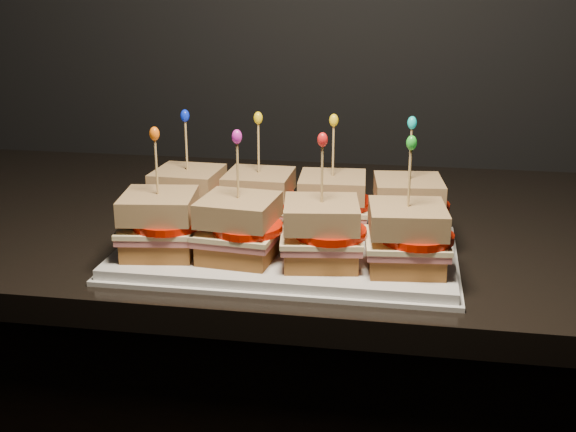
# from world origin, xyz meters

# --- Properties ---
(granite_slab) EXTENTS (2.37, 0.69, 0.04)m
(granite_slab) POSITION_xyz_m (-0.02, 1.66, 0.87)
(granite_slab) COLOR black
(granite_slab) RESTS_ON cabinet
(platter) EXTENTS (0.42, 0.26, 0.02)m
(platter) POSITION_xyz_m (0.14, 1.49, 0.89)
(platter) COLOR white
(platter) RESTS_ON granite_slab
(platter_rim) EXTENTS (0.43, 0.27, 0.01)m
(platter_rim) POSITION_xyz_m (0.14, 1.49, 0.89)
(platter_rim) COLOR white
(platter_rim) RESTS_ON granite_slab
(sandwich_0_bread_bot) EXTENTS (0.09, 0.09, 0.02)m
(sandwich_0_bread_bot) POSITION_xyz_m (-0.01, 1.55, 0.92)
(sandwich_0_bread_bot) COLOR brown
(sandwich_0_bread_bot) RESTS_ON platter
(sandwich_0_ham) EXTENTS (0.10, 0.09, 0.01)m
(sandwich_0_ham) POSITION_xyz_m (-0.01, 1.55, 0.93)
(sandwich_0_ham) COLOR #C8595D
(sandwich_0_ham) RESTS_ON sandwich_0_bread_bot
(sandwich_0_cheese) EXTENTS (0.10, 0.10, 0.01)m
(sandwich_0_cheese) POSITION_xyz_m (-0.01, 1.55, 0.94)
(sandwich_0_cheese) COLOR #FDE7A9
(sandwich_0_cheese) RESTS_ON sandwich_0_ham
(sandwich_0_tomato) EXTENTS (0.09, 0.09, 0.01)m
(sandwich_0_tomato) POSITION_xyz_m (0.00, 1.54, 0.95)
(sandwich_0_tomato) COLOR red
(sandwich_0_tomato) RESTS_ON sandwich_0_cheese
(sandwich_0_bread_top) EXTENTS (0.09, 0.09, 0.03)m
(sandwich_0_bread_top) POSITION_xyz_m (-0.01, 1.55, 0.96)
(sandwich_0_bread_top) COLOR brown
(sandwich_0_bread_top) RESTS_ON sandwich_0_tomato
(sandwich_0_pick) EXTENTS (0.00, 0.00, 0.09)m
(sandwich_0_pick) POSITION_xyz_m (-0.01, 1.55, 1.01)
(sandwich_0_pick) COLOR tan
(sandwich_0_pick) RESTS_ON sandwich_0_bread_top
(sandwich_0_frill) EXTENTS (0.01, 0.01, 0.02)m
(sandwich_0_frill) POSITION_xyz_m (-0.01, 1.55, 1.05)
(sandwich_0_frill) COLOR #0B23E1
(sandwich_0_frill) RESTS_ON sandwich_0_pick
(sandwich_1_bread_bot) EXTENTS (0.09, 0.09, 0.02)m
(sandwich_1_bread_bot) POSITION_xyz_m (0.09, 1.55, 0.92)
(sandwich_1_bread_bot) COLOR brown
(sandwich_1_bread_bot) RESTS_ON platter
(sandwich_1_ham) EXTENTS (0.10, 0.09, 0.01)m
(sandwich_1_ham) POSITION_xyz_m (0.09, 1.55, 0.93)
(sandwich_1_ham) COLOR #C8595D
(sandwich_1_ham) RESTS_ON sandwich_1_bread_bot
(sandwich_1_cheese) EXTENTS (0.10, 0.09, 0.01)m
(sandwich_1_cheese) POSITION_xyz_m (0.09, 1.55, 0.94)
(sandwich_1_cheese) COLOR #FDE7A9
(sandwich_1_cheese) RESTS_ON sandwich_1_ham
(sandwich_1_tomato) EXTENTS (0.09, 0.09, 0.01)m
(sandwich_1_tomato) POSITION_xyz_m (0.10, 1.54, 0.95)
(sandwich_1_tomato) COLOR red
(sandwich_1_tomato) RESTS_ON sandwich_1_cheese
(sandwich_1_bread_top) EXTENTS (0.09, 0.09, 0.03)m
(sandwich_1_bread_top) POSITION_xyz_m (0.09, 1.55, 0.96)
(sandwich_1_bread_top) COLOR brown
(sandwich_1_bread_top) RESTS_ON sandwich_1_tomato
(sandwich_1_pick) EXTENTS (0.00, 0.00, 0.09)m
(sandwich_1_pick) POSITION_xyz_m (0.09, 1.55, 1.01)
(sandwich_1_pick) COLOR tan
(sandwich_1_pick) RESTS_ON sandwich_1_bread_top
(sandwich_1_frill) EXTENTS (0.01, 0.01, 0.02)m
(sandwich_1_frill) POSITION_xyz_m (0.09, 1.55, 1.05)
(sandwich_1_frill) COLOR yellow
(sandwich_1_frill) RESTS_ON sandwich_1_pick
(sandwich_2_bread_bot) EXTENTS (0.09, 0.09, 0.02)m
(sandwich_2_bread_bot) POSITION_xyz_m (0.19, 1.55, 0.92)
(sandwich_2_bread_bot) COLOR brown
(sandwich_2_bread_bot) RESTS_ON platter
(sandwich_2_ham) EXTENTS (0.10, 0.10, 0.01)m
(sandwich_2_ham) POSITION_xyz_m (0.19, 1.55, 0.93)
(sandwich_2_ham) COLOR #C8595D
(sandwich_2_ham) RESTS_ON sandwich_2_bread_bot
(sandwich_2_cheese) EXTENTS (0.10, 0.10, 0.01)m
(sandwich_2_cheese) POSITION_xyz_m (0.19, 1.55, 0.94)
(sandwich_2_cheese) COLOR #FDE7A9
(sandwich_2_cheese) RESTS_ON sandwich_2_ham
(sandwich_2_tomato) EXTENTS (0.09, 0.09, 0.01)m
(sandwich_2_tomato) POSITION_xyz_m (0.20, 1.54, 0.95)
(sandwich_2_tomato) COLOR red
(sandwich_2_tomato) RESTS_ON sandwich_2_cheese
(sandwich_2_bread_top) EXTENTS (0.09, 0.09, 0.03)m
(sandwich_2_bread_top) POSITION_xyz_m (0.19, 1.55, 0.96)
(sandwich_2_bread_top) COLOR brown
(sandwich_2_bread_top) RESTS_ON sandwich_2_tomato
(sandwich_2_pick) EXTENTS (0.00, 0.00, 0.09)m
(sandwich_2_pick) POSITION_xyz_m (0.19, 1.55, 1.01)
(sandwich_2_pick) COLOR tan
(sandwich_2_pick) RESTS_ON sandwich_2_bread_top
(sandwich_2_frill) EXTENTS (0.01, 0.01, 0.02)m
(sandwich_2_frill) POSITION_xyz_m (0.19, 1.55, 1.05)
(sandwich_2_frill) COLOR yellow
(sandwich_2_frill) RESTS_ON sandwich_2_pick
(sandwich_3_bread_bot) EXTENTS (0.09, 0.09, 0.02)m
(sandwich_3_bread_bot) POSITION_xyz_m (0.29, 1.55, 0.92)
(sandwich_3_bread_bot) COLOR brown
(sandwich_3_bread_bot) RESTS_ON platter
(sandwich_3_ham) EXTENTS (0.10, 0.10, 0.01)m
(sandwich_3_ham) POSITION_xyz_m (0.29, 1.55, 0.93)
(sandwich_3_ham) COLOR #C8595D
(sandwich_3_ham) RESTS_ON sandwich_3_bread_bot
(sandwich_3_cheese) EXTENTS (0.11, 0.10, 0.01)m
(sandwich_3_cheese) POSITION_xyz_m (0.29, 1.55, 0.94)
(sandwich_3_cheese) COLOR #FDE7A9
(sandwich_3_cheese) RESTS_ON sandwich_3_ham
(sandwich_3_tomato) EXTENTS (0.09, 0.09, 0.01)m
(sandwich_3_tomato) POSITION_xyz_m (0.30, 1.54, 0.95)
(sandwich_3_tomato) COLOR red
(sandwich_3_tomato) RESTS_ON sandwich_3_cheese
(sandwich_3_bread_top) EXTENTS (0.10, 0.10, 0.03)m
(sandwich_3_bread_top) POSITION_xyz_m (0.29, 1.55, 0.96)
(sandwich_3_bread_top) COLOR brown
(sandwich_3_bread_top) RESTS_ON sandwich_3_tomato
(sandwich_3_pick) EXTENTS (0.00, 0.00, 0.09)m
(sandwich_3_pick) POSITION_xyz_m (0.29, 1.55, 1.01)
(sandwich_3_pick) COLOR tan
(sandwich_3_pick) RESTS_ON sandwich_3_bread_top
(sandwich_3_frill) EXTENTS (0.01, 0.01, 0.02)m
(sandwich_3_frill) POSITION_xyz_m (0.29, 1.55, 1.05)
(sandwich_3_frill) COLOR #10C7C6
(sandwich_3_frill) RESTS_ON sandwich_3_pick
(sandwich_4_bread_bot) EXTENTS (0.10, 0.10, 0.02)m
(sandwich_4_bread_bot) POSITION_xyz_m (-0.01, 1.43, 0.92)
(sandwich_4_bread_bot) COLOR brown
(sandwich_4_bread_bot) RESTS_ON platter
(sandwich_4_ham) EXTENTS (0.11, 0.10, 0.01)m
(sandwich_4_ham) POSITION_xyz_m (-0.01, 1.43, 0.93)
(sandwich_4_ham) COLOR #C8595D
(sandwich_4_ham) RESTS_ON sandwich_4_bread_bot
(sandwich_4_cheese) EXTENTS (0.11, 0.10, 0.01)m
(sandwich_4_cheese) POSITION_xyz_m (-0.01, 1.43, 0.94)
(sandwich_4_cheese) COLOR #FDE7A9
(sandwich_4_cheese) RESTS_ON sandwich_4_ham
(sandwich_4_tomato) EXTENTS (0.09, 0.09, 0.01)m
(sandwich_4_tomato) POSITION_xyz_m (0.00, 1.42, 0.95)
(sandwich_4_tomato) COLOR red
(sandwich_4_tomato) RESTS_ON sandwich_4_cheese
(sandwich_4_bread_top) EXTENTS (0.10, 0.10, 0.03)m
(sandwich_4_bread_top) POSITION_xyz_m (-0.01, 1.43, 0.96)
(sandwich_4_bread_top) COLOR brown
(sandwich_4_bread_top) RESTS_ON sandwich_4_tomato
(sandwich_4_pick) EXTENTS (0.00, 0.00, 0.09)m
(sandwich_4_pick) POSITION_xyz_m (-0.01, 1.43, 1.01)
(sandwich_4_pick) COLOR tan
(sandwich_4_pick) RESTS_ON sandwich_4_bread_top
(sandwich_4_frill) EXTENTS (0.01, 0.01, 0.02)m
(sandwich_4_frill) POSITION_xyz_m (-0.01, 1.43, 1.05)
(sandwich_4_frill) COLOR #E65F0D
(sandwich_4_frill) RESTS_ON sandwich_4_pick
(sandwich_5_bread_bot) EXTENTS (0.09, 0.09, 0.02)m
(sandwich_5_bread_bot) POSITION_xyz_m (0.09, 1.43, 0.92)
(sandwich_5_bread_bot) COLOR brown
(sandwich_5_bread_bot) RESTS_ON platter
(sandwich_5_ham) EXTENTS (0.10, 0.10, 0.01)m
(sandwich_5_ham) POSITION_xyz_m (0.09, 1.43, 0.93)
(sandwich_5_ham) COLOR #C8595D
(sandwich_5_ham) RESTS_ON sandwich_5_bread_bot
(sandwich_5_cheese) EXTENTS (0.10, 0.10, 0.01)m
(sandwich_5_cheese) POSITION_xyz_m (0.09, 1.43, 0.94)
(sandwich_5_cheese) COLOR #FDE7A9
(sandwich_5_cheese) RESTS_ON sandwich_5_ham
(sandwich_5_tomato) EXTENTS (0.09, 0.09, 0.01)m
(sandwich_5_tomato) POSITION_xyz_m (0.10, 1.42, 0.95)
(sandwich_5_tomato) COLOR red
(sandwich_5_tomato) RESTS_ON sandwich_5_cheese
(sandwich_5_bread_top) EXTENTS (0.10, 0.10, 0.03)m
(sandwich_5_bread_top) POSITION_xyz_m (0.09, 1.43, 0.96)
(sandwich_5_bread_top) COLOR brown
(sandwich_5_bread_top) RESTS_ON sandwich_5_tomato
(sandwich_5_pick) EXTENTS (0.00, 0.00, 0.09)m
(sandwich_5_pick) POSITION_xyz_m (0.09, 1.43, 1.01)
(sandwich_5_pick) COLOR tan
(sandwich_5_pick) RESTS_ON sandwich_5_bread_top
(sandwich_5_frill) EXTENTS (0.01, 0.01, 0.02)m
(sandwich_5_frill) POSITION_xyz_m (0.09, 1.43, 1.05)
(sandwich_5_frill) COLOR #C720A8
(sandwich_5_frill) RESTS_ON sandwich_5_pick
(sandwich_6_bread_bot) EXTENTS (0.10, 0.10, 0.02)m
(sandwich_6_bread_bot) POSITION_xyz_m (0.19, 1.43, 0.92)
(sandwich_6_bread_bot) COLOR brown
(sandwich_6_bread_bot) RESTS_ON platter
(sandwich_6_ham) EXTENTS (0.11, 0.10, 0.01)m
(sandwich_6_ham) POSITION_xyz_m (0.19, 1.43, 0.93)
(sandwich_6_ham) COLOR #C8595D
(sandwich_6_ham) RESTS_ON sandwich_6_bread_bot
(sandwich_6_cheese) EXTENTS (0.11, 0.10, 0.01)m
(sandwich_6_cheese) POSITION_xyz_m (0.19, 1.43, 0.94)
(sandwich_6_cheese) COLOR #FDE7A9
(sandwich_6_cheese) RESTS_ON sandwich_6_ham
(sandwich_6_tomato) EXTENTS (0.09, 0.09, 0.01)m
(sandwich_6_tomato) POSITION_xyz_m (0.20, 1.42, 0.95)
(sandwich_6_tomato) COLOR red
(sandwich_6_tomato) RESTS_ON sandwich_6_cheese
(sandwich_6_bread_top) EXTENTS (0.10, 0.10, 0.03)m
(sandwich_6_bread_top) POSITION_xyz_m (0.19, 1.43, 0.96)
(sandwich_6_bread_top) COLOR brown
(sandwich_6_bread_top) RESTS_ON sandwich_6_tomato
(sandwich_6_pick) EXTENTS (0.00, 0.00, 0.09)m
(sandwich_6_pick) POSITION_xyz_m (0.19, 1.43, 1.01)
(sandwich_6_pick) COLOR tan
(sandwich_6_pick) RESTS_ON sandwich_6_bread_top
(sandwich_6_frill) EXTENTS (0.01, 0.01, 0.02)m
(sandwich_6_frill) POSITION_xyz_m (0.19, 1.43, 1.05)
(sandwich_6_frill) COLOR red
(sandwich_6_frill) RESTS_ON sandwich_6_pick
(sandwich_7_bread_bot) EXTENTS (0.09, 0.09, 0.02)m
(sandwich_7_bread_bot) POSITION_xyz_m (0.29, 1.43, 0.92)
(sandwich_7_bread_bot) COLOR brown
(sandwich_7_bread_bot) RESTS_ON platter
(sandwich_7_ham) EXTENTS (0.10, 0.10, 0.01)m
(sandwich_7_ham) POSITION_xyz_m (0.29, 1.43, 0.93)
(sandwich_7_ham) COLOR #C8595D
(sandwich_7_ham) RESTS_ON sandwich_7_bread_bot
(sandwich_7_cheese) EXTENTS (0.10, 0.10, 0.01)m
(sandwich_7_cheese) POSITION_xyz_m (0.29, 1.43, 0.94)
(sandwich_7_cheese) COLOR #FDE7A9
(sandwich_7_cheese) RESTS_ON sandwich_7_ham
(sandwich_7_tomato) EXTENTS (0.09, 0.09, 0.01)m
(sandwich_7_tomato) POSITION_xyz_m (0.30, 1.42, 0.95)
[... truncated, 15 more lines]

